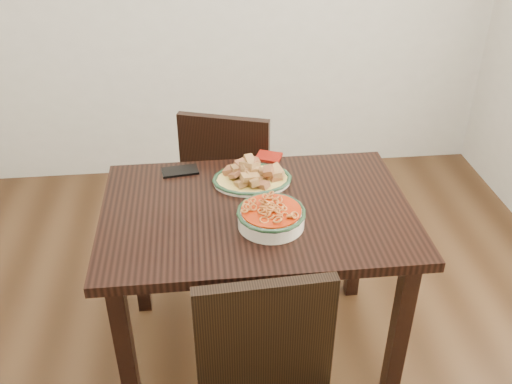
{
  "coord_description": "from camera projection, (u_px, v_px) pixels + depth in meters",
  "views": [
    {
      "loc": [
        -0.1,
        -1.67,
        1.95
      ],
      "look_at": [
        0.09,
        0.13,
        0.81
      ],
      "focal_mm": 40.0,
      "sensor_mm": 36.0,
      "label": 1
    }
  ],
  "objects": [
    {
      "name": "floor",
      "position": [
        238.0,
        367.0,
        2.46
      ],
      "size": [
        3.5,
        3.5,
        0.0
      ],
      "primitive_type": "plane",
      "color": "#362111",
      "rests_on": "ground"
    },
    {
      "name": "noodle_bowl",
      "position": [
        271.0,
        215.0,
        2.04
      ],
      "size": [
        0.25,
        0.25,
        0.08
      ],
      "color": "#F0E5CB",
      "rests_on": "dining_table"
    },
    {
      "name": "fish_plate",
      "position": [
        252.0,
        173.0,
        2.29
      ],
      "size": [
        0.31,
        0.24,
        0.11
      ],
      "color": "#EEE4C9",
      "rests_on": "dining_table"
    },
    {
      "name": "napkin",
      "position": [
        269.0,
        157.0,
        2.48
      ],
      "size": [
        0.13,
        0.12,
        0.01
      ],
      "primitive_type": "cube",
      "rotation": [
        0.0,
        0.0,
        -0.39
      ],
      "color": "maroon",
      "rests_on": "dining_table"
    },
    {
      "name": "smartphone",
      "position": [
        180.0,
        171.0,
        2.38
      ],
      "size": [
        0.16,
        0.1,
        0.01
      ],
      "primitive_type": "cube",
      "rotation": [
        0.0,
        0.0,
        0.14
      ],
      "color": "black",
      "rests_on": "dining_table"
    },
    {
      "name": "dining_table",
      "position": [
        257.0,
        230.0,
        2.21
      ],
      "size": [
        1.17,
        0.78,
        0.75
      ],
      "color": "black",
      "rests_on": "ground"
    },
    {
      "name": "chair_far",
      "position": [
        231.0,
        180.0,
        2.81
      ],
      "size": [
        0.53,
        0.53,
        0.89
      ],
      "rotation": [
        0.0,
        0.0,
        2.83
      ],
      "color": "black",
      "rests_on": "ground"
    }
  ]
}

